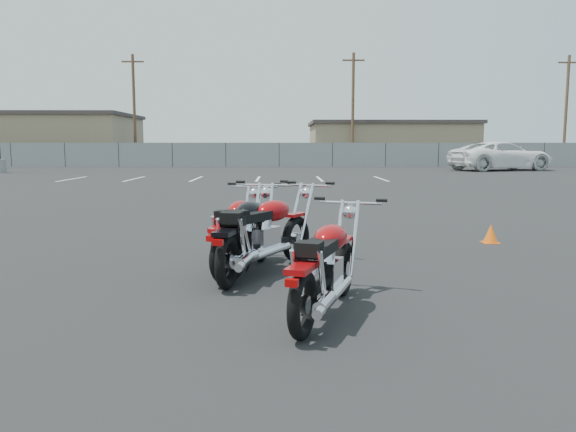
{
  "coord_description": "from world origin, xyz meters",
  "views": [
    {
      "loc": [
        0.09,
        -7.29,
        1.66
      ],
      "look_at": [
        0.2,
        0.6,
        0.65
      ],
      "focal_mm": 35.0,
      "sensor_mm": 36.0,
      "label": 1
    }
  ],
  "objects_px": {
    "motorcycle_front_red": "(237,230)",
    "motorcycle_second_black": "(246,235)",
    "motorcycle_rear_red": "(326,267)",
    "white_van": "(501,148)",
    "motorcycle_third_red": "(265,233)"
  },
  "relations": [
    {
      "from": "motorcycle_third_red",
      "to": "motorcycle_rear_red",
      "type": "xyz_separation_m",
      "value": [
        0.64,
        -1.87,
        -0.03
      ]
    },
    {
      "from": "motorcycle_second_black",
      "to": "motorcycle_rear_red",
      "type": "height_order",
      "value": "motorcycle_second_black"
    },
    {
      "from": "motorcycle_front_red",
      "to": "motorcycle_third_red",
      "type": "xyz_separation_m",
      "value": [
        0.4,
        -0.42,
        0.03
      ]
    },
    {
      "from": "motorcycle_front_red",
      "to": "motorcycle_second_black",
      "type": "bearing_deg",
      "value": -73.79
    },
    {
      "from": "motorcycle_second_black",
      "to": "motorcycle_third_red",
      "type": "xyz_separation_m",
      "value": [
        0.24,
        0.11,
        -0.0
      ]
    },
    {
      "from": "motorcycle_third_red",
      "to": "motorcycle_rear_red",
      "type": "distance_m",
      "value": 1.98
    },
    {
      "from": "white_van",
      "to": "motorcycle_front_red",
      "type": "bearing_deg",
      "value": 137.0
    },
    {
      "from": "motorcycle_front_red",
      "to": "motorcycle_third_red",
      "type": "distance_m",
      "value": 0.58
    },
    {
      "from": "motorcycle_front_red",
      "to": "white_van",
      "type": "height_order",
      "value": "white_van"
    },
    {
      "from": "motorcycle_second_black",
      "to": "motorcycle_third_red",
      "type": "relative_size",
      "value": 1.06
    },
    {
      "from": "motorcycle_front_red",
      "to": "motorcycle_second_black",
      "type": "distance_m",
      "value": 0.55
    },
    {
      "from": "motorcycle_front_red",
      "to": "white_van",
      "type": "relative_size",
      "value": 0.29
    },
    {
      "from": "motorcycle_rear_red",
      "to": "white_van",
      "type": "relative_size",
      "value": 0.28
    },
    {
      "from": "motorcycle_third_red",
      "to": "white_van",
      "type": "height_order",
      "value": "white_van"
    },
    {
      "from": "motorcycle_front_red",
      "to": "white_van",
      "type": "xyz_separation_m",
      "value": [
        14.85,
        28.59,
        0.96
      ]
    }
  ]
}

